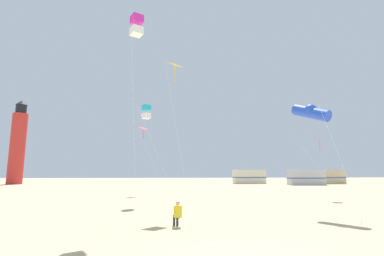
% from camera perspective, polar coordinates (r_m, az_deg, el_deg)
% --- Properties ---
extents(kite_flyer_standing, '(0.42, 0.55, 1.16)m').
position_cam_1_polar(kite_flyer_standing, '(13.39, -3.05, -17.04)').
color(kite_flyer_standing, yellow).
rests_on(kite_flyer_standing, ground).
extents(kite_diamond_scarlet, '(3.30, 3.30, 7.51)m').
position_cam_1_polar(kite_diamond_scarlet, '(31.83, -9.90, -0.60)').
color(kite_diamond_scarlet, silver).
rests_on(kite_diamond_scarlet, ground).
extents(kite_box_magenta, '(0.82, 0.82, 11.12)m').
position_cam_1_polar(kite_box_magenta, '(16.73, -11.32, 19.92)').
color(kite_box_magenta, silver).
rests_on(kite_box_magenta, ground).
extents(kite_tube_blue, '(3.10, 3.50, 6.84)m').
position_cam_1_polar(kite_tube_blue, '(18.68, 23.23, 3.03)').
color(kite_tube_blue, silver).
rests_on(kite_tube_blue, ground).
extents(kite_box_cyan, '(3.13, 3.04, 7.97)m').
position_cam_1_polar(kite_box_cyan, '(23.38, -9.37, 3.28)').
color(kite_box_cyan, silver).
rests_on(kite_box_cyan, ground).
extents(kite_diamond_gold, '(1.72, 1.63, 9.92)m').
position_cam_1_polar(kite_diamond_gold, '(19.25, -3.52, 11.81)').
color(kite_diamond_gold, silver).
rests_on(kite_diamond_gold, ground).
extents(kite_diamond_rainbow, '(3.14, 3.14, 5.78)m').
position_cam_1_polar(kite_diamond_rainbow, '(28.66, 24.68, -2.33)').
color(kite_diamond_rainbow, silver).
rests_on(kite_diamond_rainbow, ground).
extents(lighthouse_distant, '(2.80, 2.80, 16.80)m').
position_cam_1_polar(lighthouse_distant, '(65.14, -32.20, -2.82)').
color(lighthouse_distant, red).
rests_on(lighthouse_distant, ground).
extents(rv_van_cream, '(6.49, 2.49, 2.80)m').
position_cam_1_polar(rv_van_cream, '(58.76, 11.66, -9.79)').
color(rv_van_cream, beige).
rests_on(rv_van_cream, ground).
extents(rv_van_silver, '(6.56, 2.69, 2.80)m').
position_cam_1_polar(rv_van_silver, '(55.97, 22.40, -9.36)').
color(rv_van_silver, '#B7BABF').
rests_on(rv_van_silver, ground).
extents(rv_van_tan, '(6.59, 2.80, 2.80)m').
position_cam_1_polar(rv_van_tan, '(63.23, 26.17, -8.99)').
color(rv_van_tan, '#C6B28C').
rests_on(rv_van_tan, ground).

